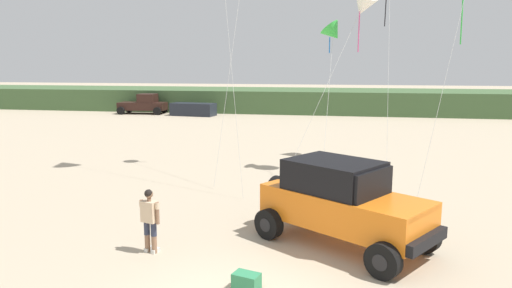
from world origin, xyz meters
TOP-DOWN VIEW (x-y plane):
  - dune_ridge at (-0.71, 40.98)m, footprint 90.00×9.57m
  - jeep at (1.96, 3.73)m, footprint 4.94×4.37m
  - person_watching at (-2.83, 2.29)m, footprint 0.60×0.39m
  - cooler_box at (0.01, 0.74)m, footprint 0.64×0.50m
  - distant_pickup at (-17.64, 34.82)m, footprint 4.70×2.62m
  - distant_sedan at (-12.27, 34.04)m, footprint 4.38×2.20m
  - kite_pink_ribbon at (1.36, 12.72)m, footprint 1.42×5.07m
  - kite_black_sled at (2.60, 12.72)m, footprint 3.89×4.93m

SIDE VIEW (x-z plane):
  - cooler_box at x=0.01m, z-range 0.00..0.38m
  - distant_sedan at x=-12.27m, z-range 0.00..1.20m
  - person_watching at x=-2.83m, z-range 0.10..1.77m
  - distant_pickup at x=-17.64m, z-range -0.05..1.93m
  - dune_ridge at x=-0.71m, z-range 0.00..2.24m
  - jeep at x=1.96m, z-range 0.07..2.33m
  - kite_pink_ribbon at x=1.36m, z-range 2.77..9.52m
  - kite_black_sled at x=2.60m, z-range 3.24..11.38m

